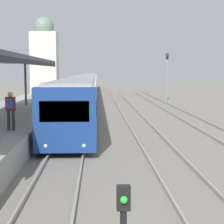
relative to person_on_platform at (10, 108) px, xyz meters
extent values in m
cube|color=black|center=(0.33, 3.16, 2.01)|extent=(0.08, 22.60, 0.24)
cylinder|color=#47474C|center=(-1.63, 12.20, 0.57)|extent=(0.16, 0.16, 3.12)
cylinder|color=#2D2D33|center=(-0.10, 0.04, -0.56)|extent=(0.14, 0.14, 0.85)
cylinder|color=#2D2D33|center=(0.10, 0.04, -0.56)|extent=(0.14, 0.14, 0.85)
cube|color=maroon|center=(0.00, 0.04, 0.16)|extent=(0.40, 0.22, 0.60)
sphere|color=tan|center=(0.00, 0.04, 0.57)|extent=(0.22, 0.22, 0.22)
cube|color=#334C8E|center=(0.00, -0.16, 0.18)|extent=(0.30, 0.18, 0.40)
cube|color=navy|center=(2.40, -0.80, -0.42)|extent=(2.57, 0.70, 2.66)
cube|color=black|center=(2.40, -1.13, -0.05)|extent=(2.00, 0.04, 0.85)
sphere|color=#EFEACC|center=(1.63, -1.14, -1.45)|extent=(0.16, 0.16, 0.16)
sphere|color=#EFEACC|center=(3.17, -1.14, -1.45)|extent=(0.16, 0.16, 0.16)
cube|color=silver|center=(2.40, 7.60, -0.42)|extent=(2.57, 16.10, 2.66)
cube|color=gray|center=(2.40, 7.60, 0.97)|extent=(2.26, 15.78, 0.12)
cube|color=black|center=(2.40, 7.60, -0.13)|extent=(2.59, 14.81, 0.69)
cylinder|color=black|center=(1.31, 2.36, -1.67)|extent=(0.12, 0.70, 0.70)
cylinder|color=black|center=(3.49, 2.36, -1.67)|extent=(0.12, 0.70, 0.70)
cylinder|color=black|center=(1.31, 12.83, -1.67)|extent=(0.12, 0.70, 0.70)
cylinder|color=black|center=(3.49, 12.83, -1.67)|extent=(0.12, 0.70, 0.70)
cube|color=silver|center=(2.40, 24.05, -0.42)|extent=(2.57, 16.10, 2.66)
cube|color=gray|center=(2.40, 24.05, 0.97)|extent=(2.26, 15.78, 0.12)
cube|color=black|center=(2.40, 24.05, -0.13)|extent=(2.59, 14.81, 0.69)
cylinder|color=black|center=(1.31, 18.82, -1.67)|extent=(0.12, 0.70, 0.70)
cylinder|color=black|center=(3.49, 18.82, -1.67)|extent=(0.12, 0.70, 0.70)
cylinder|color=black|center=(1.31, 29.28, -1.67)|extent=(0.12, 0.70, 0.70)
cylinder|color=black|center=(3.49, 29.28, -1.67)|extent=(0.12, 0.70, 0.70)
cube|color=silver|center=(2.40, 40.50, -0.42)|extent=(2.57, 16.10, 2.66)
cube|color=gray|center=(2.40, 40.50, 0.97)|extent=(2.26, 15.78, 0.12)
cube|color=black|center=(2.40, 40.50, -0.13)|extent=(2.59, 14.81, 0.69)
cylinder|color=black|center=(1.31, 35.27, -1.67)|extent=(0.12, 0.70, 0.70)
cylinder|color=black|center=(3.49, 35.27, -1.67)|extent=(0.12, 0.70, 0.70)
cylinder|color=black|center=(1.31, 45.74, -1.67)|extent=(0.12, 0.70, 0.70)
cylinder|color=black|center=(3.49, 45.74, -1.67)|extent=(0.12, 0.70, 0.70)
cube|color=silver|center=(2.40, 56.96, -0.42)|extent=(2.57, 16.10, 2.66)
cube|color=gray|center=(2.40, 56.96, 0.97)|extent=(2.26, 15.78, 0.12)
cube|color=black|center=(2.40, 56.96, -0.13)|extent=(2.59, 14.81, 0.69)
cylinder|color=black|center=(1.31, 51.72, -1.67)|extent=(0.12, 0.70, 0.70)
cylinder|color=black|center=(3.49, 51.72, -1.67)|extent=(0.12, 0.70, 0.70)
cylinder|color=black|center=(1.31, 62.19, -1.67)|extent=(0.12, 0.70, 0.70)
cylinder|color=black|center=(3.49, 62.19, -1.67)|extent=(0.12, 0.70, 0.70)
cube|color=black|center=(4.09, -10.89, -0.24)|extent=(0.20, 0.14, 0.36)
sphere|color=green|center=(4.09, -10.98, -0.24)|extent=(0.11, 0.11, 0.11)
cylinder|color=gray|center=(11.92, 27.55, 0.78)|extent=(0.14, 0.14, 5.60)
cube|color=black|center=(11.92, 27.55, 3.23)|extent=(0.28, 0.20, 0.70)
sphere|color=green|center=(11.92, 27.43, 3.37)|extent=(0.14, 0.14, 0.14)
cube|color=silver|center=(-4.37, 42.72, 2.69)|extent=(4.00, 4.00, 9.43)
sphere|color=slate|center=(-4.37, 42.72, 8.25)|extent=(3.05, 3.05, 3.05)
camera|label=1|loc=(3.71, -16.09, 1.59)|focal=60.00mm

